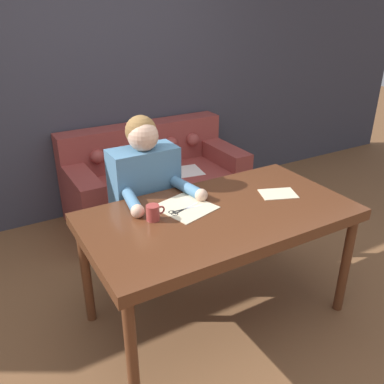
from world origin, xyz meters
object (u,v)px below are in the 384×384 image
(dining_table, at_px, (220,222))
(scissors, at_px, (180,211))
(couch, at_px, (155,184))
(person, at_px, (146,203))
(mug, at_px, (153,213))

(dining_table, relative_size, scissors, 7.06)
(couch, bearing_deg, person, -117.77)
(couch, bearing_deg, mug, -114.83)
(dining_table, height_order, couch, couch)
(couch, bearing_deg, scissors, -108.60)
(dining_table, height_order, person, person)
(dining_table, xyz_separation_m, scissors, (-0.20, 0.12, 0.07))
(person, height_order, mug, person)
(couch, bearing_deg, dining_table, -99.86)
(dining_table, distance_m, scissors, 0.24)
(couch, height_order, person, person)
(dining_table, xyz_separation_m, couch, (0.26, 1.48, -0.39))
(dining_table, relative_size, mug, 14.02)
(mug, bearing_deg, dining_table, -15.24)
(scissors, distance_m, mug, 0.18)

